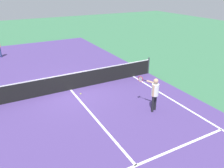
{
  "coord_description": "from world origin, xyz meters",
  "views": [
    {
      "loc": [
        -3.27,
        -10.84,
        5.3
      ],
      "look_at": [
        1.31,
        -2.36,
        1.0
      ],
      "focal_mm": 35.86,
      "sensor_mm": 36.0,
      "label": 1
    }
  ],
  "objects": [
    {
      "name": "line_center_service",
      "position": [
        0.0,
        -3.2,
        0.0
      ],
      "size": [
        0.1,
        6.4,
        0.01
      ],
      "primitive_type": "cube",
      "color": "white",
      "rests_on": "ground_plane"
    },
    {
      "name": "tennis_ball_near_net",
      "position": [
        0.29,
        -0.78,
        0.03
      ],
      "size": [
        0.07,
        0.07,
        0.07
      ],
      "primitive_type": "sphere",
      "color": "#CCE033",
      "rests_on": "ground_plane"
    },
    {
      "name": "line_sideline_right",
      "position": [
        4.11,
        -5.95,
        0.0
      ],
      "size": [
        0.1,
        11.89,
        0.01
      ],
      "primitive_type": "cube",
      "color": "white",
      "rests_on": "ground_plane"
    },
    {
      "name": "player_near",
      "position": [
        2.61,
        -3.91,
        0.98
      ],
      "size": [
        0.49,
        1.17,
        1.59
      ],
      "color": "black",
      "rests_on": "ground_plane"
    },
    {
      "name": "net",
      "position": [
        0.0,
        0.0,
        0.49
      ],
      "size": [
        10.6,
        0.09,
        1.07
      ],
      "color": "#33383D",
      "rests_on": "ground_plane"
    },
    {
      "name": "ground_plane",
      "position": [
        0.0,
        0.0,
        0.0
      ],
      "size": [
        60.0,
        60.0,
        0.0
      ],
      "primitive_type": "plane",
      "color": "#38724C"
    },
    {
      "name": "court_surface_inbounds",
      "position": [
        0.0,
        0.0,
        0.0
      ],
      "size": [
        10.62,
        24.4,
        0.0
      ],
      "primitive_type": "cube",
      "color": "#4C387A",
      "rests_on": "ground_plane"
    },
    {
      "name": "line_service_near",
      "position": [
        0.0,
        -6.4,
        0.0
      ],
      "size": [
        8.22,
        0.1,
        0.01
      ],
      "primitive_type": "cube",
      "color": "white",
      "rests_on": "ground_plane"
    }
  ]
}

